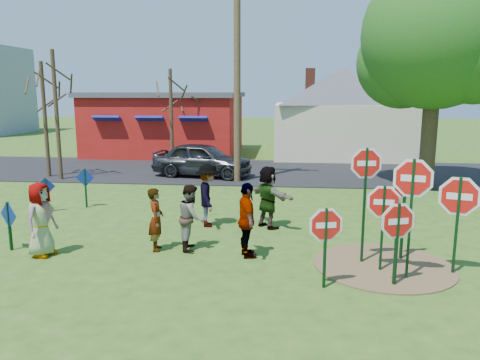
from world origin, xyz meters
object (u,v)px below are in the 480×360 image
Objects in this scene: stop_sign_a at (326,231)px; stop_sign_b at (366,176)px; stop_sign_c at (412,191)px; utility_pole at (237,67)px; leafy_tree at (440,43)px; person_a at (41,219)px; suv at (203,159)px; person_b at (156,219)px; stop_sign_d at (405,192)px.

stop_sign_a is 0.63× the size of stop_sign_b.
stop_sign_c reaches higher than stop_sign_a.
leafy_tree is at bearing -4.67° from utility_pole.
stop_sign_c is 0.30× the size of leafy_tree.
person_a reaches higher than suv.
suv reaches higher than person_b.
utility_pole is (1.07, 9.19, 4.20)m from person_b.
person_a is at bearing -141.98° from leafy_tree.
suv is 0.49× the size of utility_pole.
utility_pole is (-3.98, 9.57, 2.91)m from stop_sign_b.
suv is (-4.74, 12.20, -0.38)m from stop_sign_a.
stop_sign_a is 4.50m from person_b.
person_b is 13.45m from leafy_tree.
suv is (-0.68, 10.28, 0.03)m from person_b.
stop_sign_c is 1.19× the size of stop_sign_d.
stop_sign_c is (1.80, 0.65, 0.72)m from stop_sign_a.
stop_sign_d is (0.96, 0.30, -0.42)m from stop_sign_b.
leafy_tree is at bearing 50.44° from stop_sign_a.
suv is (1.98, 10.96, -0.09)m from person_a.
stop_sign_d is at bearing -102.28° from person_b.
stop_sign_b reaches higher than person_b.
stop_sign_c is 0.29× the size of utility_pole.
stop_sign_a is 0.78× the size of stop_sign_d.
person_b is (-5.86, 1.27, -1.12)m from stop_sign_c.
stop_sign_c reaches higher than suv.
utility_pole is 1.05× the size of leafy_tree.
stop_sign_d is 11.02m from utility_pole.
person_b is 10.16m from utility_pole.
stop_sign_c is at bearing 5.98° from stop_sign_a.
person_b is 0.18× the size of leafy_tree.
stop_sign_b is 1.09m from stop_sign_d.
stop_sign_d reaches higher than person_b.
person_a is at bearing 92.76° from person_b.
utility_pole is (-2.99, 11.10, 3.79)m from stop_sign_a.
stop_sign_d is at bearing -74.45° from person_a.
utility_pole is at bearing -9.08° from person_a.
stop_sign_b is at bearing 147.35° from stop_sign_c.
leafy_tree reaches higher than stop_sign_b.
person_a is at bearing 179.25° from suv.
stop_sign_d is 0.50× the size of suv.
leafy_tree is (11.77, 9.21, 4.90)m from person_a.
leafy_tree is (3.25, 9.80, 3.89)m from stop_sign_c.
leafy_tree is (9.79, -1.75, 4.99)m from suv.
person_a is 15.73m from leafy_tree.
utility_pole reaches higher than stop_sign_d.
stop_sign_c is 11.90m from utility_pole.
suv is at bearing 97.48° from stop_sign_a.
stop_sign_a reaches higher than person_b.
person_b is at bearing -64.12° from person_a.
stop_sign_b is 10.76m from utility_pole.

